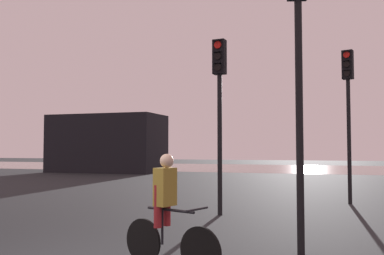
% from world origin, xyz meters
% --- Properties ---
extents(water_strip, '(80.00, 16.00, 0.01)m').
position_xyz_m(water_strip, '(0.00, 33.19, 0.00)').
color(water_strip, gray).
rests_on(water_strip, ground).
extents(distant_building, '(8.07, 4.00, 4.15)m').
position_xyz_m(distant_building, '(-12.01, 23.19, 2.08)').
color(distant_building, black).
rests_on(distant_building, ground).
extents(traffic_light_near_right, '(0.37, 0.39, 5.05)m').
position_xyz_m(traffic_light_near_right, '(3.18, 2.43, 3.48)').
color(traffic_light_near_right, black).
rests_on(traffic_light_near_right, ground).
extents(traffic_light_far_right, '(0.37, 0.39, 4.76)m').
position_xyz_m(traffic_light_far_right, '(4.17, 9.37, 3.29)').
color(traffic_light_far_right, black).
rests_on(traffic_light_far_right, ground).
extents(traffic_light_center, '(0.34, 0.36, 4.53)m').
position_xyz_m(traffic_light_center, '(0.92, 6.00, 3.14)').
color(traffic_light_center, black).
rests_on(traffic_light_center, ground).
extents(cyclist, '(1.63, 0.68, 1.62)m').
position_xyz_m(cyclist, '(1.43, 1.02, 0.82)').
color(cyclist, black).
rests_on(cyclist, ground).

